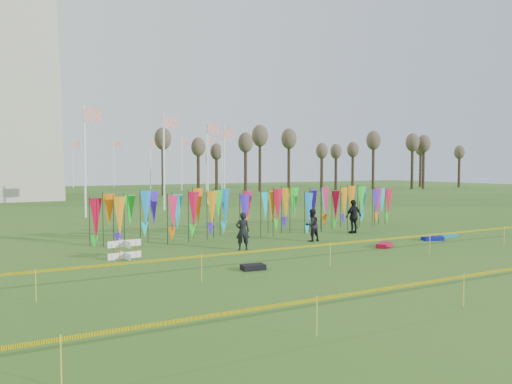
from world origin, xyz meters
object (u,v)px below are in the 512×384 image
box_kite (125,249)px  kite_bag_blue (432,238)px  person_right (354,216)px  kite_bag_black (253,267)px  kite_bag_teal (447,235)px  kite_bag_red (384,245)px  person_left (243,231)px  person_mid (312,225)px

box_kite → kite_bag_blue: bearing=-8.9°
person_right → kite_bag_black: bearing=27.5°
kite_bag_teal → kite_bag_blue: bearing=-163.7°
kite_bag_blue → kite_bag_red: 3.58m
person_left → kite_bag_red: 6.50m
person_left → person_mid: bearing=-151.1°
box_kite → person_left: size_ratio=0.46×
kite_bag_red → kite_bag_teal: kite_bag_red is taller
box_kite → kite_bag_teal: (16.17, -1.85, -0.29)m
person_mid → kite_bag_blue: person_mid is taller
person_right → kite_bag_blue: person_right is taller
kite_bag_red → kite_bag_blue: bearing=6.7°
person_left → kite_bag_blue: person_left is taller
kite_bag_black → kite_bag_teal: bearing=10.6°
box_kite → kite_bag_black: 5.49m
kite_bag_red → box_kite: bearing=166.2°
person_left → person_right: (7.81, 1.96, 0.09)m
kite_bag_teal → kite_bag_black: bearing=-169.4°
person_mid → kite_bag_blue: size_ratio=1.61×
kite_bag_black → kite_bag_blue: bearing=9.8°
kite_bag_teal → kite_bag_red: bearing=-170.3°
person_mid → kite_bag_black: bearing=34.0°
box_kite → kite_bag_red: (11.07, -2.72, -0.29)m
box_kite → person_mid: person_mid is taller
kite_bag_blue → box_kite: bearing=171.1°
person_right → kite_bag_blue: 4.36m
kite_bag_blue → kite_bag_teal: size_ratio=0.99×
kite_bag_black → kite_bag_teal: 12.89m
kite_bag_blue → kite_bag_black: 11.30m
person_left → person_right: size_ratio=0.90×
box_kite → kite_bag_blue: box_kite is taller
box_kite → person_left: bearing=-4.0°
person_left → kite_bag_teal: person_left is taller
person_right → kite_bag_teal: 4.85m
person_right → kite_bag_red: person_right is taller
person_mid → person_left: bearing=4.5°
person_left → kite_bag_black: bearing=87.9°
person_left → kite_bag_black: person_left is taller
person_mid → kite_bag_black: 7.30m
kite_bag_red → kite_bag_teal: (5.10, 0.87, -0.00)m
person_right → kite_bag_black: (-9.38, -5.83, -0.83)m
person_left → person_mid: (4.12, 0.65, -0.04)m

